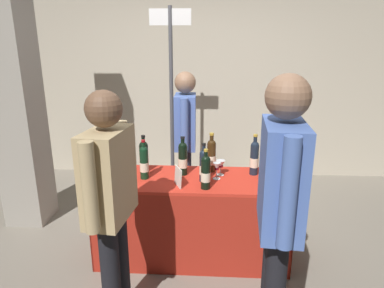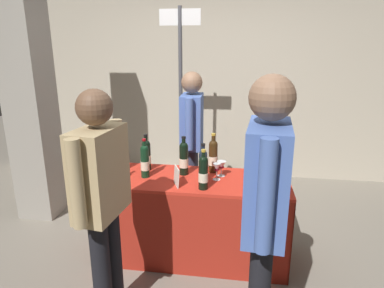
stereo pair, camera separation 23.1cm
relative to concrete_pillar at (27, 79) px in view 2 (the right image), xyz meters
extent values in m
plane|color=gray|center=(1.76, -0.55, -1.49)|extent=(12.00, 12.00, 0.00)
cube|color=#B2A893|center=(1.76, 1.54, -0.27)|extent=(6.38, 0.12, 2.44)
cube|color=gray|center=(0.00, 0.00, 0.00)|extent=(0.39, 0.39, 2.97)
cube|color=red|center=(1.76, -0.55, -0.77)|extent=(1.61, 0.60, 0.02)
cube|color=#A32519|center=(1.76, -0.85, -1.13)|extent=(1.61, 0.01, 0.71)
cube|color=#A32519|center=(1.76, -0.26, -1.13)|extent=(1.61, 0.01, 0.71)
cube|color=#A32519|center=(0.96, -0.55, -1.13)|extent=(0.01, 0.60, 0.71)
cube|color=#A32519|center=(2.56, -0.55, -1.13)|extent=(0.01, 0.60, 0.71)
cylinder|color=black|center=(1.68, -0.47, -0.63)|extent=(0.08, 0.08, 0.25)
sphere|color=black|center=(1.68, -0.47, -0.50)|extent=(0.07, 0.07, 0.07)
cylinder|color=black|center=(1.68, -0.47, -0.47)|extent=(0.03, 0.03, 0.07)
cylinder|color=black|center=(1.68, -0.47, -0.42)|extent=(0.04, 0.04, 0.02)
cylinder|color=beige|center=(1.68, -0.47, -0.65)|extent=(0.08, 0.08, 0.08)
cylinder|color=black|center=(1.37, -0.58, -0.63)|extent=(0.07, 0.07, 0.24)
sphere|color=black|center=(1.37, -0.58, -0.51)|extent=(0.07, 0.07, 0.07)
cylinder|color=black|center=(1.37, -0.58, -0.47)|extent=(0.03, 0.03, 0.07)
cylinder|color=maroon|center=(1.37, -0.58, -0.43)|extent=(0.03, 0.03, 0.02)
cylinder|color=beige|center=(1.37, -0.58, -0.65)|extent=(0.07, 0.07, 0.08)
cylinder|color=#192333|center=(1.13, -0.75, -0.64)|extent=(0.07, 0.07, 0.23)
sphere|color=#192333|center=(1.13, -0.75, -0.52)|extent=(0.06, 0.06, 0.06)
cylinder|color=#192333|center=(1.13, -0.75, -0.48)|extent=(0.02, 0.02, 0.09)
cylinder|color=black|center=(1.13, -0.75, -0.43)|extent=(0.03, 0.03, 0.02)
cylinder|color=beige|center=(1.13, -0.75, -0.66)|extent=(0.07, 0.07, 0.07)
cylinder|color=#192333|center=(2.35, -0.71, -0.65)|extent=(0.07, 0.07, 0.20)
sphere|color=#192333|center=(2.35, -0.71, -0.55)|extent=(0.07, 0.07, 0.07)
cylinder|color=#192333|center=(2.35, -0.71, -0.51)|extent=(0.03, 0.03, 0.07)
cylinder|color=black|center=(2.35, -0.71, -0.47)|extent=(0.03, 0.03, 0.02)
cylinder|color=beige|center=(2.35, -0.71, -0.67)|extent=(0.08, 0.08, 0.07)
cylinder|color=#192333|center=(1.86, -0.61, -0.64)|extent=(0.07, 0.07, 0.23)
sphere|color=#192333|center=(1.86, -0.61, -0.52)|extent=(0.07, 0.07, 0.07)
cylinder|color=#192333|center=(1.86, -0.61, -0.48)|extent=(0.03, 0.03, 0.07)
cylinder|color=black|center=(1.86, -0.61, -0.44)|extent=(0.03, 0.03, 0.02)
cylinder|color=beige|center=(1.86, -0.61, -0.65)|extent=(0.07, 0.07, 0.08)
cylinder|color=#192333|center=(2.29, -0.43, -0.62)|extent=(0.07, 0.07, 0.26)
sphere|color=#192333|center=(2.29, -0.43, -0.49)|extent=(0.07, 0.07, 0.07)
cylinder|color=#192333|center=(2.29, -0.43, -0.45)|extent=(0.03, 0.03, 0.08)
cylinder|color=#B7932D|center=(2.29, -0.43, -0.41)|extent=(0.04, 0.04, 0.02)
cylinder|color=beige|center=(2.29, -0.43, -0.64)|extent=(0.07, 0.07, 0.08)
cylinder|color=#38230F|center=(1.10, -0.46, -0.64)|extent=(0.08, 0.08, 0.24)
sphere|color=#38230F|center=(1.10, -0.46, -0.52)|extent=(0.07, 0.07, 0.07)
cylinder|color=#38230F|center=(1.10, -0.46, -0.48)|extent=(0.03, 0.03, 0.07)
cylinder|color=black|center=(1.10, -0.46, -0.44)|extent=(0.04, 0.04, 0.02)
cylinder|color=beige|center=(1.10, -0.46, -0.65)|extent=(0.08, 0.08, 0.08)
cylinder|color=#38230F|center=(1.92, -0.37, -0.63)|extent=(0.08, 0.08, 0.25)
sphere|color=#38230F|center=(1.92, -0.37, -0.50)|extent=(0.08, 0.08, 0.08)
cylinder|color=#38230F|center=(1.92, -0.37, -0.46)|extent=(0.03, 0.03, 0.08)
cylinder|color=#B7932D|center=(1.92, -0.37, -0.41)|extent=(0.04, 0.04, 0.02)
cylinder|color=beige|center=(1.92, -0.37, -0.65)|extent=(0.08, 0.08, 0.08)
cylinder|color=black|center=(1.33, -0.41, -0.63)|extent=(0.08, 0.08, 0.24)
sphere|color=black|center=(1.33, -0.41, -0.52)|extent=(0.08, 0.08, 0.08)
cylinder|color=black|center=(1.33, -0.41, -0.48)|extent=(0.03, 0.03, 0.08)
cylinder|color=black|center=(1.33, -0.41, -0.43)|extent=(0.03, 0.03, 0.02)
cylinder|color=beige|center=(1.33, -0.41, -0.65)|extent=(0.08, 0.08, 0.08)
cylinder|color=black|center=(1.88, -0.75, -0.64)|extent=(0.07, 0.07, 0.23)
sphere|color=black|center=(1.88, -0.75, -0.52)|extent=(0.07, 0.07, 0.07)
cylinder|color=black|center=(1.88, -0.75, -0.49)|extent=(0.03, 0.03, 0.07)
cylinder|color=#B7932D|center=(1.88, -0.75, -0.44)|extent=(0.03, 0.03, 0.02)
cylinder|color=beige|center=(1.88, -0.75, -0.66)|extent=(0.08, 0.08, 0.07)
cylinder|color=silver|center=(1.97, -0.55, -0.75)|extent=(0.06, 0.06, 0.00)
cylinder|color=silver|center=(1.97, -0.55, -0.71)|extent=(0.01, 0.01, 0.07)
cone|color=silver|center=(1.97, -0.55, -0.64)|extent=(0.06, 0.06, 0.07)
cylinder|color=#590C19|center=(1.97, -0.55, -0.66)|extent=(0.03, 0.03, 0.02)
cylinder|color=silver|center=(2.00, -0.46, -0.75)|extent=(0.06, 0.06, 0.00)
cylinder|color=silver|center=(2.00, -0.46, -0.72)|extent=(0.01, 0.01, 0.06)
cone|color=silver|center=(2.00, -0.46, -0.65)|extent=(0.08, 0.08, 0.06)
cylinder|color=#590C19|center=(2.00, -0.46, -0.67)|extent=(0.04, 0.04, 0.02)
cylinder|color=slate|center=(2.41, -0.57, -0.67)|extent=(0.08, 0.08, 0.16)
cylinder|color=#38722D|center=(2.40, -0.58, -0.53)|extent=(0.02, 0.04, 0.28)
ellipsoid|color=gold|center=(2.39, -0.60, -0.39)|extent=(0.03, 0.03, 0.05)
cylinder|color=#38722D|center=(2.40, -0.59, -0.56)|extent=(0.04, 0.03, 0.22)
ellipsoid|color=gold|center=(2.39, -0.60, -0.45)|extent=(0.03, 0.03, 0.05)
cylinder|color=#38722D|center=(2.40, -0.57, -0.57)|extent=(0.02, 0.01, 0.20)
ellipsoid|color=red|center=(2.41, -0.57, -0.47)|extent=(0.03, 0.03, 0.05)
cube|color=silver|center=(1.66, -0.71, -0.68)|extent=(0.08, 0.15, 0.15)
cylinder|color=#2D3347|center=(1.65, 0.27, -1.10)|extent=(0.12, 0.12, 0.78)
cylinder|color=#2D3347|center=(1.65, 0.12, -1.10)|extent=(0.12, 0.12, 0.78)
cube|color=#4C6BB7|center=(1.65, 0.20, -0.43)|extent=(0.22, 0.39, 0.55)
sphere|color=#8C664C|center=(1.65, 0.20, -0.03)|extent=(0.21, 0.21, 0.21)
cylinder|color=#4C6BB7|center=(1.64, 0.44, -0.41)|extent=(0.08, 0.08, 0.51)
cylinder|color=#4C6BB7|center=(1.66, -0.04, -0.41)|extent=(0.08, 0.08, 0.51)
cylinder|color=black|center=(1.30, -1.42, -1.09)|extent=(0.12, 0.12, 0.78)
cylinder|color=black|center=(1.32, -1.26, -1.09)|extent=(0.12, 0.12, 0.78)
cube|color=tan|center=(1.31, -1.34, -0.43)|extent=(0.25, 0.42, 0.55)
sphere|color=brown|center=(1.31, -1.34, -0.02)|extent=(0.22, 0.22, 0.22)
cylinder|color=tan|center=(1.29, -1.58, -0.40)|extent=(0.08, 0.08, 0.51)
cylinder|color=tan|center=(1.34, -1.10, -0.40)|extent=(0.08, 0.08, 0.51)
cylinder|color=black|center=(2.30, -1.40, -1.07)|extent=(0.12, 0.12, 0.84)
cube|color=#4C6BB7|center=(2.29, -1.48, -0.35)|extent=(0.25, 0.46, 0.59)
sphere|color=#8C664C|center=(2.29, -1.48, 0.07)|extent=(0.23, 0.23, 0.23)
cylinder|color=#4C6BB7|center=(2.27, -1.75, -0.33)|extent=(0.08, 0.08, 0.54)
cylinder|color=#4C6BB7|center=(2.32, -1.22, -0.33)|extent=(0.08, 0.08, 0.54)
cylinder|color=#47474C|center=(1.46, 0.60, -0.38)|extent=(0.04, 0.04, 2.21)
cube|color=silver|center=(1.46, 0.60, 0.61)|extent=(0.45, 0.02, 0.17)
camera|label=1|loc=(1.92, -3.16, 0.31)|focal=31.29mm
camera|label=2|loc=(2.15, -3.14, 0.31)|focal=31.29mm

